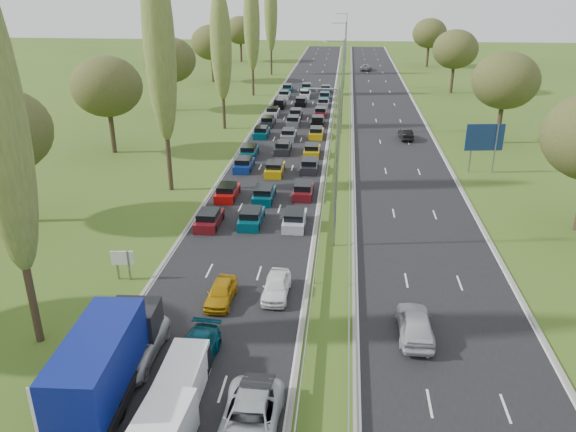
% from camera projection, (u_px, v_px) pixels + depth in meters
% --- Properties ---
extents(ground, '(260.00, 260.00, 0.00)m').
position_uv_depth(ground, '(341.00, 129.00, 76.72)').
color(ground, '#3B561B').
rests_on(ground, ground).
extents(near_carriageway, '(10.50, 215.00, 0.04)m').
position_uv_depth(near_carriageway, '(294.00, 124.00, 79.65)').
color(near_carriageway, black).
rests_on(near_carriageway, ground).
extents(far_carriageway, '(10.50, 215.00, 0.04)m').
position_uv_depth(far_carriageway, '(390.00, 126.00, 78.38)').
color(far_carriageway, black).
rests_on(far_carriageway, ground).
extents(central_reservation, '(2.36, 215.00, 0.32)m').
position_uv_depth(central_reservation, '(341.00, 121.00, 78.80)').
color(central_reservation, gray).
rests_on(central_reservation, ground).
extents(lamp_columns, '(0.18, 140.18, 12.00)m').
position_uv_depth(lamp_columns, '(343.00, 88.00, 72.58)').
color(lamp_columns, gray).
rests_on(lamp_columns, ground).
extents(poplar_row, '(2.80, 127.80, 22.44)m').
position_uv_depth(poplar_row, '(200.00, 42.00, 62.61)').
color(poplar_row, '#2D2116').
rests_on(poplar_row, ground).
extents(woodland_left, '(8.00, 166.00, 11.10)m').
position_uv_depth(woodland_left, '(94.00, 92.00, 60.31)').
color(woodland_left, '#2D2116').
rests_on(woodland_left, ground).
extents(woodland_right, '(8.00, 153.00, 11.10)m').
position_uv_depth(woodland_right, '(525.00, 93.00, 59.68)').
color(woodland_right, '#2D2116').
rests_on(woodland_right, ground).
extents(traffic_queue_fill, '(9.06, 68.22, 0.80)m').
position_uv_depth(traffic_queue_fill, '(291.00, 129.00, 74.99)').
color(traffic_queue_fill, '#590F14').
rests_on(traffic_queue_fill, ground).
extents(near_car_2, '(2.64, 5.71, 1.58)m').
position_uv_depth(near_car_2, '(132.00, 347.00, 29.41)').
color(near_car_2, silver).
rests_on(near_car_2, near_carriageway).
extents(near_car_7, '(2.29, 4.90, 1.38)m').
position_uv_depth(near_car_7, '(194.00, 354.00, 29.04)').
color(near_car_7, '#053F52').
rests_on(near_car_7, near_carriageway).
extents(near_car_8, '(1.62, 3.88, 1.31)m').
position_uv_depth(near_car_8, '(221.00, 292.00, 34.92)').
color(near_car_8, '#B4820C').
rests_on(near_car_8, near_carriageway).
extents(near_car_9, '(1.61, 4.36, 1.42)m').
position_uv_depth(near_car_9, '(253.00, 408.00, 25.27)').
color(near_car_9, black).
rests_on(near_car_9, near_carriageway).
extents(near_car_10, '(2.63, 5.62, 1.56)m').
position_uv_depth(near_car_10, '(249.00, 421.00, 24.44)').
color(near_car_10, '#AAB0B4').
rests_on(near_car_10, near_carriageway).
extents(near_car_12, '(1.68, 4.05, 1.37)m').
position_uv_depth(near_car_12, '(276.00, 286.00, 35.57)').
color(near_car_12, white).
rests_on(near_car_12, near_carriageway).
extents(far_car_0, '(1.90, 4.71, 1.60)m').
position_uv_depth(far_car_0, '(415.00, 324.00, 31.41)').
color(far_car_0, '#B3B5BD').
rests_on(far_car_0, far_carriageway).
extents(far_car_1, '(1.69, 4.14, 1.34)m').
position_uv_depth(far_car_1, '(406.00, 134.00, 71.58)').
color(far_car_1, black).
rests_on(far_car_1, far_carriageway).
extents(far_car_2, '(2.76, 5.25, 1.41)m').
position_uv_depth(far_car_2, '(366.00, 67.00, 128.93)').
color(far_car_2, gray).
rests_on(far_car_2, far_carriageway).
extents(blue_lorry, '(2.54, 9.14, 3.86)m').
position_uv_depth(blue_lorry, '(108.00, 358.00, 26.59)').
color(blue_lorry, black).
rests_on(blue_lorry, near_carriageway).
extents(white_van_front, '(1.80, 4.60, 1.85)m').
position_uv_depth(white_van_front, '(183.00, 379.00, 26.79)').
color(white_van_front, white).
rests_on(white_van_front, near_carriageway).
extents(info_sign, '(1.50, 0.27, 2.10)m').
position_uv_depth(info_sign, '(122.00, 261.00, 37.30)').
color(info_sign, gray).
rests_on(info_sign, ground).
extents(direction_sign, '(3.97, 0.66, 5.20)m').
position_uv_depth(direction_sign, '(484.00, 140.00, 57.86)').
color(direction_sign, gray).
rests_on(direction_sign, ground).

